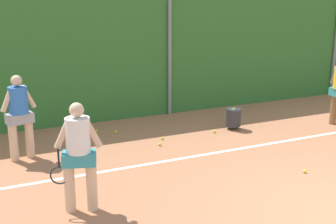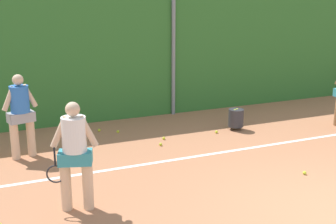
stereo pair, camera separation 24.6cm
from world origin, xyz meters
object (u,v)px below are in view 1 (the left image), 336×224
at_px(tennis_ball_2, 160,144).
at_px(player_foreground_near, 79,152).
at_px(tennis_ball_4, 97,131).
at_px(tennis_ball_9, 116,132).
at_px(player_backcourt_far, 19,113).
at_px(tennis_ball_3, 305,171).
at_px(tennis_ball_0, 214,131).
at_px(tennis_ball_5, 162,138).
at_px(ball_hopper, 233,117).

bearing_deg(tennis_ball_2, player_foreground_near, -135.85).
distance_m(player_foreground_near, tennis_ball_4, 4.02).
bearing_deg(tennis_ball_9, player_foreground_near, -116.12).
xyz_separation_m(player_backcourt_far, tennis_ball_3, (4.55, -2.90, -0.91)).
height_order(player_foreground_near, tennis_ball_4, player_foreground_near).
height_order(tennis_ball_0, tennis_ball_4, same).
bearing_deg(tennis_ball_5, tennis_ball_2, -121.83).
bearing_deg(ball_hopper, tennis_ball_3, -96.00).
bearing_deg(tennis_ball_3, player_foreground_near, 175.94).
distance_m(player_backcourt_far, tennis_ball_4, 2.29).
distance_m(player_foreground_near, tennis_ball_2, 3.26).
bearing_deg(tennis_ball_5, player_foreground_near, -134.21).
relative_size(player_backcourt_far, tennis_ball_2, 25.31).
relative_size(player_foreground_near, ball_hopper, 3.25).
relative_size(player_foreground_near, player_backcourt_far, 1.00).
relative_size(ball_hopper, tennis_ball_5, 7.78).
bearing_deg(player_foreground_near, tennis_ball_4, -91.69).
xyz_separation_m(tennis_ball_3, tennis_ball_9, (-2.36, 3.71, 0.00)).
height_order(tennis_ball_3, tennis_ball_9, same).
relative_size(player_foreground_near, tennis_ball_0, 25.29).
xyz_separation_m(tennis_ball_3, tennis_ball_4, (-2.74, 3.98, 0.00)).
xyz_separation_m(tennis_ball_0, tennis_ball_9, (-2.10, 0.93, 0.00)).
distance_m(tennis_ball_2, tennis_ball_4, 1.78).
xyz_separation_m(player_foreground_near, ball_hopper, (4.34, 2.56, -0.64)).
height_order(player_foreground_near, tennis_ball_3, player_foreground_near).
distance_m(player_backcourt_far, ball_hopper, 4.89).
bearing_deg(ball_hopper, tennis_ball_0, -172.32).
bearing_deg(ball_hopper, tennis_ball_4, 159.61).
height_order(ball_hopper, tennis_ball_4, ball_hopper).
distance_m(ball_hopper, tennis_ball_5, 1.89).
bearing_deg(player_backcourt_far, tennis_ball_0, 163.99).
relative_size(ball_hopper, tennis_ball_9, 7.78).
height_order(ball_hopper, tennis_ball_2, ball_hopper).
distance_m(tennis_ball_2, tennis_ball_5, 0.42).
bearing_deg(tennis_ball_4, tennis_ball_9, -36.30).
distance_m(player_foreground_near, player_backcourt_far, 2.67).
bearing_deg(tennis_ball_3, tennis_ball_4, 124.53).
height_order(tennis_ball_0, tennis_ball_9, same).
xyz_separation_m(player_backcourt_far, tennis_ball_9, (2.18, 0.80, -0.91)).
xyz_separation_m(player_backcourt_far, tennis_ball_4, (1.81, 1.08, -0.91)).
xyz_separation_m(player_foreground_near, tennis_ball_3, (4.04, -0.29, -0.90)).
distance_m(ball_hopper, tennis_ball_4, 3.25).
height_order(tennis_ball_4, tennis_ball_5, same).
height_order(ball_hopper, tennis_ball_5, ball_hopper).
height_order(player_foreground_near, tennis_ball_2, player_foreground_near).
xyz_separation_m(ball_hopper, tennis_ball_2, (-2.09, -0.38, -0.26)).
bearing_deg(tennis_ball_2, tennis_ball_3, -54.01).
height_order(tennis_ball_2, tennis_ball_4, same).
bearing_deg(tennis_ball_5, ball_hopper, 0.84).
xyz_separation_m(tennis_ball_4, tennis_ball_5, (1.17, -1.16, 0.00)).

